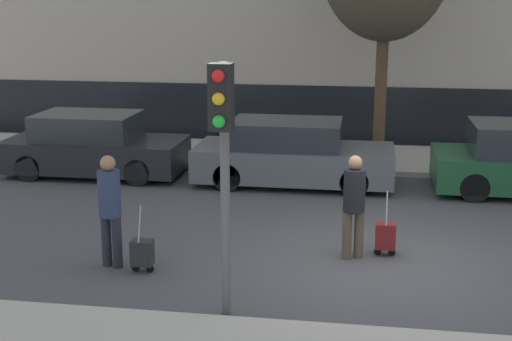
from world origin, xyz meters
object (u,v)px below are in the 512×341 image
traffic_light (223,140)px  parked_bicycle (249,136)px  parked_car_1 (292,155)px  pedestrian_right (354,201)px  parked_car_0 (94,146)px  trolley_right (385,236)px  pedestrian_left (110,204)px  trolley_left (142,253)px

traffic_light → parked_bicycle: bearing=97.7°
parked_car_1 → pedestrian_right: (1.45, -4.39, 0.29)m
parked_car_0 → trolley_right: parked_car_0 is taller
parked_car_0 → parked_bicycle: 4.14m
parked_car_0 → pedestrian_right: (6.06, -4.52, 0.28)m
trolley_right → parked_bicycle: 7.73m
pedestrian_left → parked_bicycle: 8.14m
parked_car_0 → pedestrian_left: bearing=-66.0°
trolley_left → trolley_right: size_ratio=0.97×
trolley_left → parked_bicycle: parked_bicycle is taller
parked_car_1 → traffic_light: traffic_light is taller
pedestrian_left → parked_bicycle: size_ratio=0.99×
parked_car_0 → pedestrian_right: size_ratio=2.44×
parked_car_1 → pedestrian_right: bearing=-71.7°
pedestrian_left → trolley_left: pedestrian_left is taller
trolley_left → pedestrian_right: pedestrian_right is taller
pedestrian_left → pedestrian_right: pedestrian_left is taller
pedestrian_right → trolley_right: size_ratio=1.55×
trolley_left → pedestrian_right: (3.11, 1.10, 0.63)m
parked_car_1 → pedestrian_left: (-2.19, -5.33, 0.34)m
parked_car_0 → pedestrian_right: 7.57m
parked_car_1 → parked_car_0: bearing=178.3°
trolley_right → pedestrian_left: bearing=-164.6°
pedestrian_left → parked_bicycle: (0.76, 8.09, -0.51)m
parked_car_1 → traffic_light: size_ratio=1.31×
parked_car_0 → parked_car_1: parked_car_0 is taller
trolley_left → parked_bicycle: (0.24, 8.24, 0.18)m
pedestrian_left → trolley_right: bearing=-148.6°
pedestrian_left → trolley_left: 0.88m
parked_car_0 → pedestrian_left: (2.43, -5.46, 0.33)m
parked_bicycle → parked_car_1: bearing=-62.7°
pedestrian_left → pedestrian_right: 3.76m
trolley_left → trolley_right: (3.62, 1.30, 0.02)m
trolley_left → parked_bicycle: size_ratio=0.59×
pedestrian_right → traffic_light: 3.26m
pedestrian_right → trolley_right: 0.83m
parked_car_0 → parked_car_1: bearing=-1.7°
pedestrian_right → traffic_light: (-1.57, -2.48, 1.42)m
parked_car_1 → parked_bicycle: bearing=117.3°
pedestrian_right → parked_car_1: bearing=-93.1°
pedestrian_right → pedestrian_left: bearing=-6.8°
parked_car_0 → trolley_left: bearing=-62.2°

